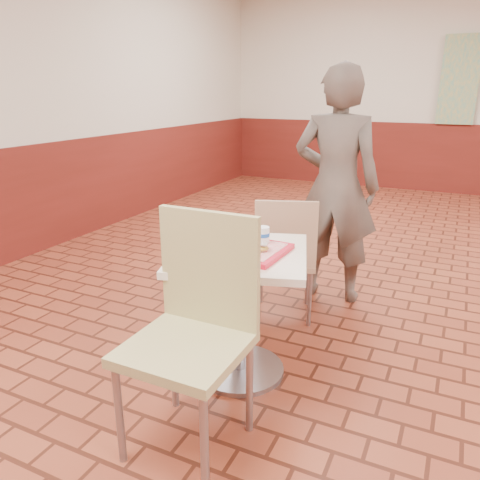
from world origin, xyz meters
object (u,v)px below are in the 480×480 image
at_px(long_john_donut, 255,247).
at_px(chair_main_front, 195,321).
at_px(ring_donut, 223,238).
at_px(main_table, 240,293).
at_px(chair_main_back, 285,253).
at_px(customer, 336,187).
at_px(paper_cup, 263,235).
at_px(serving_tray, 240,249).

bearing_deg(long_john_donut, chair_main_front, -97.02).
bearing_deg(ring_donut, long_john_donut, -19.91).
distance_m(main_table, chair_main_back, 0.70).
xyz_separation_m(customer, ring_donut, (-0.29, -1.16, -0.08)).
relative_size(chair_main_back, ring_donut, 8.57).
height_order(main_table, customer, customer).
bearing_deg(customer, long_john_donut, 82.68).
height_order(ring_donut, long_john_donut, long_john_donut).
bearing_deg(main_table, customer, 81.70).
bearing_deg(chair_main_front, paper_cup, 85.72).
relative_size(ring_donut, paper_cup, 1.12).
height_order(chair_main_front, customer, customer).
relative_size(main_table, paper_cup, 8.06).
xyz_separation_m(main_table, ring_donut, (-0.12, 0.04, 0.27)).
distance_m(chair_main_front, serving_tray, 0.54).
height_order(main_table, serving_tray, serving_tray).
bearing_deg(customer, chair_main_back, 66.68).
distance_m(chair_main_back, serving_tray, 0.74).
xyz_separation_m(chair_main_front, ring_donut, (-0.16, 0.56, 0.18)).
height_order(main_table, paper_cup, paper_cup).
bearing_deg(ring_donut, serving_tray, -20.14).
height_order(chair_main_back, long_john_donut, chair_main_back).
height_order(main_table, chair_main_front, chair_main_front).
bearing_deg(long_john_donut, paper_cup, 94.33).
distance_m(chair_main_front, chair_main_back, 1.22).
height_order(serving_tray, paper_cup, paper_cup).
relative_size(chair_main_front, serving_tray, 2.23).
bearing_deg(paper_cup, chair_main_back, 98.59).
distance_m(chair_main_front, customer, 1.74).
distance_m(long_john_donut, paper_cup, 0.13).
xyz_separation_m(main_table, paper_cup, (0.09, 0.09, 0.30)).
relative_size(main_table, chair_main_front, 0.70).
height_order(chair_main_front, chair_main_back, chair_main_front).
height_order(main_table, long_john_donut, long_john_donut).
distance_m(main_table, long_john_donut, 0.30).
bearing_deg(ring_donut, chair_main_front, -74.43).
xyz_separation_m(chair_main_back, long_john_donut, (0.10, -0.73, 0.28)).
xyz_separation_m(long_john_donut, paper_cup, (-0.01, 0.12, 0.02)).
xyz_separation_m(chair_main_front, long_john_donut, (0.06, 0.48, 0.19)).
bearing_deg(long_john_donut, chair_main_back, 97.88).
distance_m(main_table, customer, 1.27).
relative_size(long_john_donut, paper_cup, 1.70).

